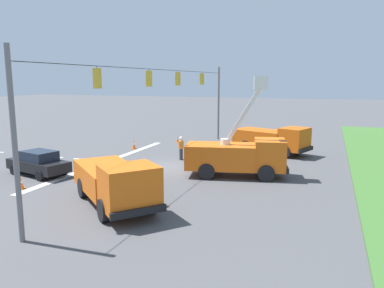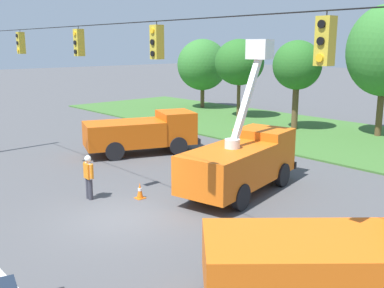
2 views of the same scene
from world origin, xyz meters
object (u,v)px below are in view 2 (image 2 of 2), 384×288
Objects in this scene: utility_truck_bucket_lift at (242,159)px; utility_truck_support_far at (362,259)px; utility_truck_support_near at (143,132)px; tree_far_west at (203,65)px; tree_west at (239,62)px; road_worker at (89,175)px; tree_centre at (297,66)px; traffic_cone_mid_right at (140,191)px.

utility_truck_bucket_lift is 0.98× the size of utility_truck_support_far.
tree_far_west is at bearing 126.81° from utility_truck_support_near.
utility_truck_support_near is (-8.21, 0.94, -0.20)m from utility_truck_bucket_lift.
road_worker is (9.66, -19.05, -3.54)m from tree_west.
utility_truck_support_near is 7.78m from road_worker.
tree_centre is 3.53× the size of road_worker.
utility_truck_support_near is at bearing 161.98° from utility_truck_support_far.
tree_far_west is 26.02m from traffic_cone_mid_right.
tree_centre is 18.64m from road_worker.
utility_truck_support_near reaches higher than traffic_cone_mid_right.
tree_far_west is 1.01× the size of tree_west.
tree_west is at bearing 110.30° from utility_truck_support_near.
utility_truck_support_far is 9.59m from traffic_cone_mid_right.
tree_west is 14.23m from utility_truck_support_near.
tree_centre reaches higher than road_worker.
utility_truck_bucket_lift reaches higher than road_worker.
tree_centre is at bearing -12.41° from tree_far_west.
tree_far_west is at bearing 167.59° from tree_centre.
tree_centre is 0.95× the size of utility_truck_bucket_lift.
tree_far_west is 3.65× the size of road_worker.
utility_truck_support_far is at bearing -36.59° from tree_far_west.
utility_truck_bucket_lift is (19.19, -15.62, -2.69)m from tree_far_west.
utility_truck_bucket_lift is at bearing 56.92° from road_worker.
road_worker is at bearing -129.57° from traffic_cone_mid_right.
tree_west is 0.97× the size of utility_truck_support_near.
utility_truck_support_near is (10.99, -14.68, -2.89)m from tree_far_west.
utility_truck_support_near is 7.68m from traffic_cone_mid_right.
tree_far_west is 33.30m from utility_truck_support_far.
tree_centre is 9.67× the size of traffic_cone_mid_right.
tree_centre is (6.33, -1.05, -0.02)m from tree_west.
utility_truck_support_far is 10.28× the size of traffic_cone_mid_right.
road_worker is (-10.79, -0.99, -0.20)m from utility_truck_support_far.
tree_far_west is at bearing 164.58° from tree_west.
utility_truck_support_far is at bearing -50.32° from tree_centre.
road_worker is 2.10m from traffic_cone_mid_right.
utility_truck_support_far is at bearing -29.17° from utility_truck_bucket_lift.
utility_truck_bucket_lift is 0.99× the size of utility_truck_support_near.
utility_truck_support_near is at bearing -97.32° from tree_centre.
utility_truck_bucket_lift is at bearing -62.57° from tree_centre.
utility_truck_bucket_lift is at bearing -6.50° from utility_truck_support_near.
utility_truck_support_far is 10.84m from road_worker.
utility_truck_support_far is (26.64, -19.77, -2.90)m from tree_far_west.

